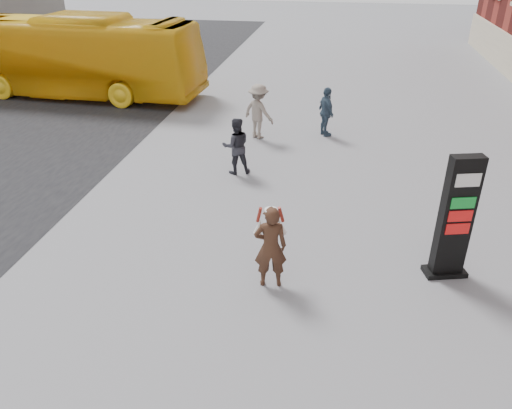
% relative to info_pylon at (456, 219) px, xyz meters
% --- Properties ---
extents(ground, '(100.00, 100.00, 0.00)m').
position_rel_info_pylon_xyz_m(ground, '(-3.79, -1.55, -1.29)').
color(ground, '#9E9EA3').
extents(info_pylon, '(0.90, 0.61, 2.58)m').
position_rel_info_pylon_xyz_m(info_pylon, '(0.00, 0.00, 0.00)').
color(info_pylon, black).
rests_on(info_pylon, ground).
extents(woman, '(0.73, 0.69, 1.72)m').
position_rel_info_pylon_xyz_m(woman, '(-3.44, -0.92, -0.40)').
color(woman, '#3D2317').
rests_on(woman, ground).
extents(bus, '(12.04, 3.49, 3.31)m').
position_rel_info_pylon_xyz_m(bus, '(-13.98, 10.92, 0.37)').
color(bus, gold).
rests_on(bus, road).
extents(pedestrian_a, '(0.96, 0.85, 1.64)m').
position_rel_info_pylon_xyz_m(pedestrian_a, '(-5.15, 4.14, -0.47)').
color(pedestrian_a, '#27282F').
rests_on(pedestrian_a, ground).
extents(pedestrian_b, '(1.36, 1.19, 1.83)m').
position_rel_info_pylon_xyz_m(pedestrian_b, '(-4.99, 7.09, -0.37)').
color(pedestrian_b, gray).
rests_on(pedestrian_b, ground).
extents(pedestrian_c, '(0.81, 1.05, 1.67)m').
position_rel_info_pylon_xyz_m(pedestrian_c, '(-2.77, 7.67, -0.45)').
color(pedestrian_c, '#384C60').
rests_on(pedestrian_c, ground).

